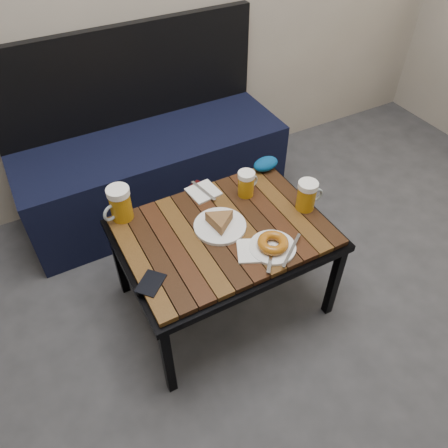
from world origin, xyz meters
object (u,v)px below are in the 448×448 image
bench (152,165)px  plate_pie (220,223)px  beer_mug_left (120,204)px  plate_bagel (273,245)px  beer_mug_right (307,195)px  passport_burgundy (201,190)px  beer_mug_centre (246,183)px  cafe_table (224,237)px  passport_navy (151,283)px  knit_pouch (266,164)px

bench → plate_pie: 0.82m
beer_mug_left → plate_bagel: 0.63m
beer_mug_right → plate_pie: 0.38m
passport_burgundy → beer_mug_left: bearing=154.8°
beer_mug_left → beer_mug_centre: bearing=145.0°
cafe_table → beer_mug_centre: size_ratio=7.19×
plate_bagel → passport_burgundy: bearing=101.0°
beer_mug_centre → plate_pie: beer_mug_centre is taller
bench → passport_navy: size_ratio=13.02×
cafe_table → beer_mug_left: beer_mug_left is taller
beer_mug_right → plate_bagel: (-0.25, -0.13, -0.05)m
passport_navy → passport_burgundy: 0.54m
beer_mug_centre → beer_mug_right: bearing=-62.3°
cafe_table → passport_burgundy: passport_burgundy is taller
beer_mug_centre → knit_pouch: bearing=19.2°
cafe_table → beer_mug_left: (-0.33, 0.26, 0.12)m
beer_mug_centre → knit_pouch: (0.17, 0.11, -0.03)m
bench → knit_pouch: bench is taller
beer_mug_centre → passport_burgundy: beer_mug_centre is taller
beer_mug_centre → plate_pie: 0.24m
beer_mug_left → beer_mug_right: beer_mug_left is taller
beer_mug_centre → passport_navy: size_ratio=1.09×
bench → passport_burgundy: 0.58m
beer_mug_right → plate_pie: bearing=177.0°
bench → beer_mug_centre: 0.73m
beer_mug_left → knit_pouch: bearing=157.4°
plate_pie → passport_burgundy: size_ratio=1.78×
plate_pie → plate_bagel: size_ratio=0.95×
cafe_table → beer_mug_right: (0.36, -0.05, 0.11)m
bench → plate_bagel: size_ratio=6.28×
bench → passport_burgundy: (0.04, -0.54, 0.20)m
bench → beer_mug_left: 0.69m
plate_bagel → passport_burgundy: size_ratio=1.87×
plate_pie → knit_pouch: (0.37, 0.24, 0.00)m
bench → beer_mug_centre: bearing=-73.1°
beer_mug_right → passport_burgundy: 0.46m
beer_mug_right → plate_bagel: 0.29m
beer_mug_right → plate_pie: size_ratio=0.63×
bench → passport_navy: 1.01m
plate_pie → beer_mug_right: bearing=-9.9°
beer_mug_left → knit_pouch: 0.70m
plate_bagel → passport_burgundy: plate_bagel is taller
plate_pie → passport_navy: (-0.35, -0.14, -0.02)m
passport_navy → bench: bearing=117.8°
beer_mug_left → bench: bearing=-143.3°
bench → cafe_table: (0.01, -0.80, 0.16)m
beer_mug_centre → bench: bearing=92.6°
plate_bagel → passport_burgundy: (-0.09, 0.44, -0.02)m
knit_pouch → passport_navy: bearing=-152.3°
bench → passport_navy: (-0.35, -0.92, 0.20)m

